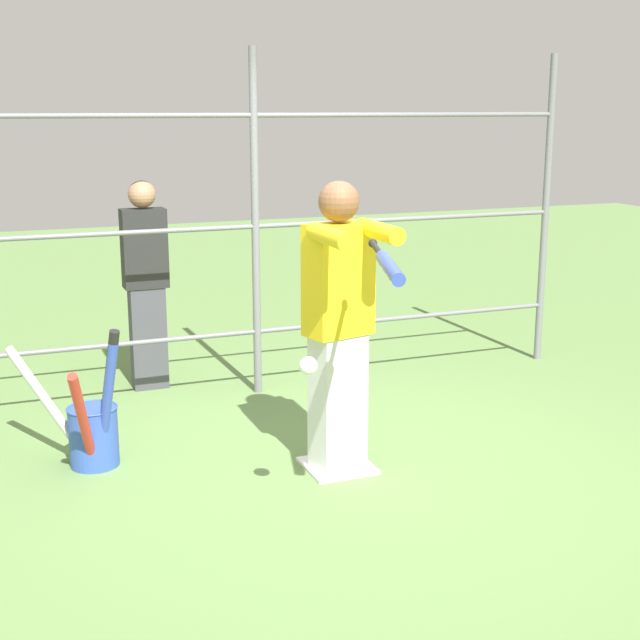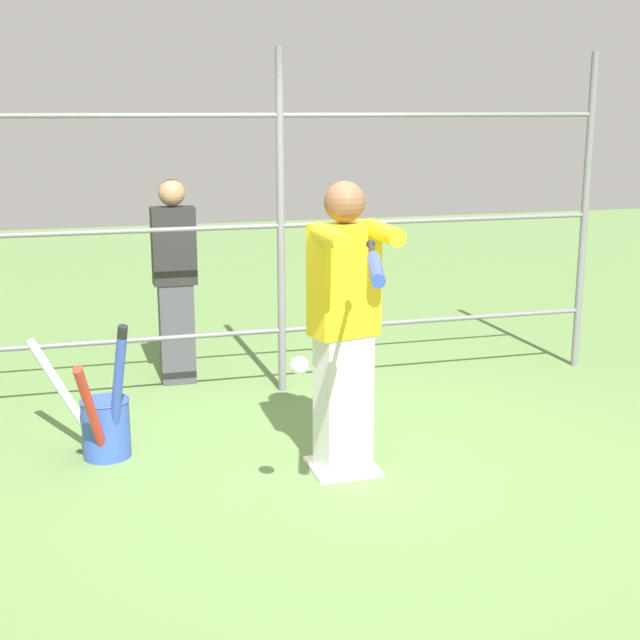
{
  "view_description": "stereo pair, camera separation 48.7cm",
  "coord_description": "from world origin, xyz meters",
  "px_view_note": "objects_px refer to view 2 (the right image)",
  "views": [
    {
      "loc": [
        1.97,
        4.7,
        2.15
      ],
      "look_at": [
        0.22,
        0.26,
        1.01
      ],
      "focal_mm": 50.0,
      "sensor_mm": 36.0,
      "label": 1
    },
    {
      "loc": [
        1.51,
        4.86,
        2.15
      ],
      "look_at": [
        0.22,
        0.26,
        1.01
      ],
      "focal_mm": 50.0,
      "sensor_mm": 36.0,
      "label": 2
    }
  ],
  "objects_px": {
    "baseball_bat_swinging": "(375,265)",
    "bystander_behind_fence": "(175,279)",
    "softball_in_flight": "(299,365)",
    "bat_bucket": "(104,420)",
    "batter": "(345,319)"
  },
  "relations": [
    {
      "from": "baseball_bat_swinging",
      "to": "bat_bucket",
      "type": "relative_size",
      "value": 0.8
    },
    {
      "from": "softball_in_flight",
      "to": "bat_bucket",
      "type": "relative_size",
      "value": 0.1
    },
    {
      "from": "baseball_bat_swinging",
      "to": "bat_bucket",
      "type": "distance_m",
      "value": 2.27
    },
    {
      "from": "baseball_bat_swinging",
      "to": "bystander_behind_fence",
      "type": "xyz_separation_m",
      "value": [
        0.62,
        -2.95,
        -0.58
      ]
    },
    {
      "from": "batter",
      "to": "bystander_behind_fence",
      "type": "xyz_separation_m",
      "value": [
        0.75,
        -2.05,
        -0.1
      ]
    },
    {
      "from": "bystander_behind_fence",
      "to": "batter",
      "type": "bearing_deg",
      "value": 110.2
    },
    {
      "from": "softball_in_flight",
      "to": "bat_bucket",
      "type": "bearing_deg",
      "value": -51.89
    },
    {
      "from": "baseball_bat_swinging",
      "to": "bystander_behind_fence",
      "type": "height_order",
      "value": "bystander_behind_fence"
    },
    {
      "from": "batter",
      "to": "bat_bucket",
      "type": "height_order",
      "value": "batter"
    },
    {
      "from": "softball_in_flight",
      "to": "batter",
      "type": "bearing_deg",
      "value": -124.57
    },
    {
      "from": "batter",
      "to": "bat_bucket",
      "type": "bearing_deg",
      "value": -22.59
    },
    {
      "from": "batter",
      "to": "bat_bucket",
      "type": "distance_m",
      "value": 1.66
    },
    {
      "from": "bat_bucket",
      "to": "bystander_behind_fence",
      "type": "height_order",
      "value": "bystander_behind_fence"
    },
    {
      "from": "softball_in_flight",
      "to": "baseball_bat_swinging",
      "type": "bearing_deg",
      "value": 137.95
    },
    {
      "from": "batter",
      "to": "bystander_behind_fence",
      "type": "distance_m",
      "value": 2.18
    }
  ]
}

